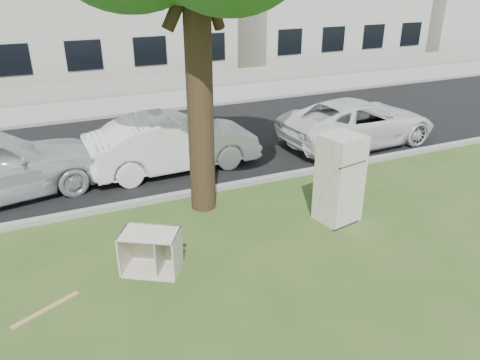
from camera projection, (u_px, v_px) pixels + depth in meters
name	position (u px, v px, depth m)	size (l,w,h in m)	color
ground	(255.00, 242.00, 9.03)	(120.00, 120.00, 0.00)	#304D1B
road	(169.00, 144.00, 14.03)	(120.00, 7.00, 0.01)	black
kerb_near	(210.00, 192.00, 11.07)	(120.00, 0.18, 0.12)	gray
kerb_far	(142.00, 114.00, 17.00)	(120.00, 0.18, 0.12)	gray
sidewalk	(134.00, 104.00, 18.21)	(120.00, 2.80, 0.01)	gray
low_wall	(125.00, 87.00, 19.40)	(120.00, 0.15, 0.70)	gray
fridge	(340.00, 179.00, 9.48)	(0.76, 0.71, 1.86)	#B6B4A4
cabinet	(151.00, 252.00, 8.02)	(0.97, 0.60, 0.76)	white
plank_a	(46.00, 309.00, 7.22)	(1.10, 0.09, 0.02)	#AC8353
plank_b	(166.00, 244.00, 8.94)	(0.89, 0.09, 0.02)	#967E4E
plank_c	(175.00, 261.00, 8.42)	(0.86, 0.10, 0.02)	tan
car_center	(173.00, 142.00, 12.07)	(1.54, 4.41, 1.45)	white
car_right	(358.00, 122.00, 13.86)	(2.22, 4.82, 1.34)	white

